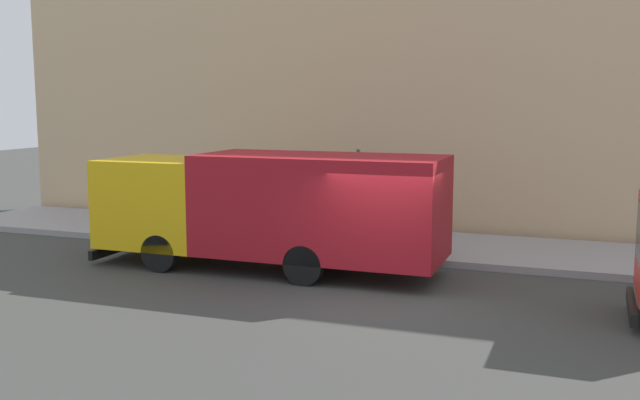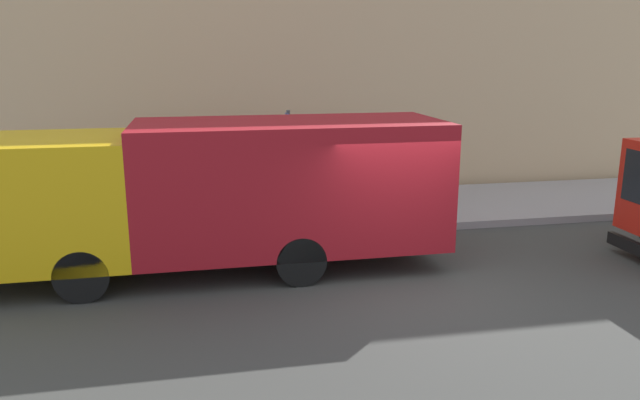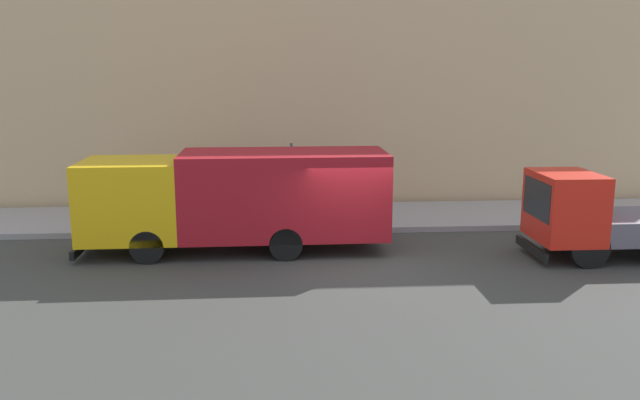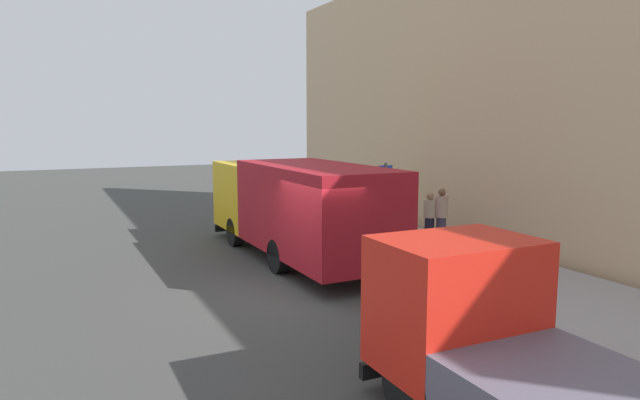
% 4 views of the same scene
% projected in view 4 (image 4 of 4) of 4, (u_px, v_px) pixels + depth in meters
% --- Properties ---
extents(ground, '(80.00, 80.00, 0.00)m').
position_uv_depth(ground, '(295.00, 293.00, 13.01)').
color(ground, '#3B3C39').
extents(sidewalk, '(3.87, 30.00, 0.18)m').
position_uv_depth(sidewalk, '(465.00, 266.00, 15.13)').
color(sidewalk, '#999496').
rests_on(sidewalk, ground).
extents(building_facade, '(0.50, 30.00, 9.32)m').
position_uv_depth(building_facade, '(541.00, 94.00, 15.55)').
color(building_facade, '#D1B084').
rests_on(building_facade, ground).
extents(large_utility_truck, '(2.54, 8.48, 2.77)m').
position_uv_depth(large_utility_truck, '(296.00, 205.00, 16.20)').
color(large_utility_truck, gold).
rests_on(large_utility_truck, ground).
extents(small_flatbed_truck, '(2.13, 4.99, 2.33)m').
position_uv_depth(small_flatbed_truck, '(511.00, 354.00, 6.90)').
color(small_flatbed_truck, red).
rests_on(small_flatbed_truck, ground).
extents(pedestrian_walking, '(0.56, 0.56, 1.70)m').
position_uv_depth(pedestrian_walking, '(441.00, 215.00, 17.50)').
color(pedestrian_walking, '#3E334F').
rests_on(pedestrian_walking, sidewalk).
extents(pedestrian_standing, '(0.39, 0.39, 1.66)m').
position_uv_depth(pedestrian_standing, '(365.00, 207.00, 19.08)').
color(pedestrian_standing, brown).
rests_on(pedestrian_standing, sidewalk).
extents(pedestrian_third, '(0.55, 0.55, 1.58)m').
position_uv_depth(pedestrian_third, '(430.00, 216.00, 17.58)').
color(pedestrian_third, black).
rests_on(pedestrian_third, sidewalk).
extents(traffic_cone_orange, '(0.45, 0.45, 0.65)m').
position_uv_depth(traffic_cone_orange, '(301.00, 216.00, 20.56)').
color(traffic_cone_orange, orange).
rests_on(traffic_cone_orange, sidewalk).
extents(street_sign_post, '(0.44, 0.08, 2.61)m').
position_uv_depth(street_sign_post, '(385.00, 202.00, 15.66)').
color(street_sign_post, '#4C5156').
rests_on(street_sign_post, sidewalk).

